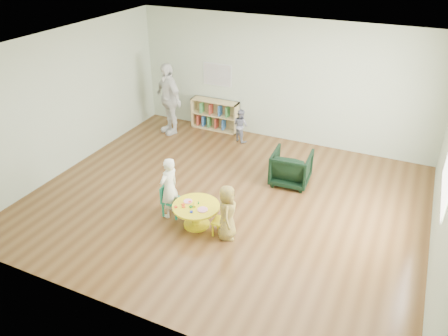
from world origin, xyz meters
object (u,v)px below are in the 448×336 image
object	(u,v)px
adult_caretaker	(168,99)
toddler	(241,125)
kid_chair_right	(223,221)
bookshelf	(215,115)
activity_table	(196,212)
child_right	(227,213)
child_left	(169,188)
kid_chair_left	(170,199)
armchair	(291,168)

from	to	relation	value
adult_caretaker	toddler	bearing A→B (deg)	36.79
kid_chair_right	bookshelf	xyz separation A→B (m)	(-2.00, 3.82, 0.10)
activity_table	toddler	bearing A→B (deg)	100.51
kid_chair_right	child_right	world-z (taller)	child_right
kid_chair_right	child_left	xyz separation A→B (m)	(-1.08, 0.12, 0.29)
toddler	activity_table	bearing A→B (deg)	125.43
child_right	toddler	distance (m)	3.67
kid_chair_left	child_right	size ratio (longest dim) A/B	0.60
child_left	child_right	world-z (taller)	child_left
toddler	adult_caretaker	xyz separation A→B (m)	(-1.77, -0.26, 0.47)
bookshelf	toddler	bearing A→B (deg)	-24.74
kid_chair_right	bookshelf	world-z (taller)	bookshelf
adult_caretaker	kid_chair_left	bearing A→B (deg)	-30.30
activity_table	child_right	world-z (taller)	child_right
kid_chair_left	adult_caretaker	world-z (taller)	adult_caretaker
armchair	adult_caretaker	size ratio (longest dim) A/B	0.43
armchair	child_right	size ratio (longest dim) A/B	0.78
kid_chair_left	bookshelf	world-z (taller)	bookshelf
kid_chair_left	child_right	distance (m)	1.20
kid_chair_right	adult_caretaker	bearing A→B (deg)	39.87
armchair	adult_caretaker	distance (m)	3.63
toddler	child_left	bearing A→B (deg)	116.20
kid_chair_left	adult_caretaker	distance (m)	3.58
bookshelf	toddler	distance (m)	0.94
bookshelf	toddler	size ratio (longest dim) A/B	1.53
child_left	child_right	size ratio (longest dim) A/B	1.17
kid_chair_right	toddler	size ratio (longest dim) A/B	0.64
kid_chair_left	kid_chair_right	xyz separation A→B (m)	(1.09, -0.15, -0.04)
kid_chair_right	child_right	bearing A→B (deg)	-114.14
kid_chair_right	toddler	world-z (taller)	toddler
bookshelf	child_left	xyz separation A→B (m)	(0.93, -3.70, 0.19)
kid_chair_left	kid_chair_right	world-z (taller)	kid_chair_left
kid_chair_left	kid_chair_right	distance (m)	1.10
activity_table	child_left	size ratio (longest dim) A/B	0.72
toddler	adult_caretaker	distance (m)	1.85
kid_chair_right	child_left	size ratio (longest dim) A/B	0.45
activity_table	bookshelf	xyz separation A→B (m)	(-1.48, 3.78, 0.09)
armchair	kid_chair_right	bearing A→B (deg)	72.57
adult_caretaker	bookshelf	bearing A→B (deg)	63.93
child_right	bookshelf	bearing A→B (deg)	9.49
adult_caretaker	child_left	bearing A→B (deg)	-30.29
child_left	adult_caretaker	bearing A→B (deg)	-137.69
activity_table	armchair	xyz separation A→B (m)	(1.02, 2.02, 0.06)
kid_chair_left	armchair	world-z (taller)	armchair
armchair	child_right	bearing A→B (deg)	74.83
armchair	child_right	xyz separation A→B (m)	(-0.42, -2.09, 0.14)
child_right	toddler	bearing A→B (deg)	0.65
kid_chair_right	armchair	xyz separation A→B (m)	(0.50, 2.06, 0.07)
child_right	adult_caretaker	world-z (taller)	adult_caretaker
armchair	activity_table	bearing A→B (deg)	59.38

